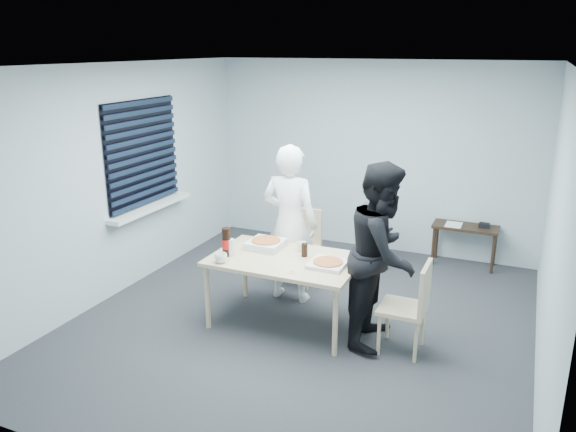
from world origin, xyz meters
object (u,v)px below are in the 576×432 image
at_px(person_black, 383,254).
at_px(chair_far, 302,240).
at_px(mug_b, 301,246).
at_px(person_white, 290,224).
at_px(dining_table, 285,263).
at_px(side_table, 465,232).
at_px(stool, 374,241).
at_px(mug_a, 221,258).
at_px(chair_right, 412,302).
at_px(backpack, 374,219).
at_px(soda_bottle, 226,242).

bearing_deg(person_black, chair_far, 49.87).
bearing_deg(chair_far, mug_b, -68.43).
bearing_deg(person_white, dining_table, 109.15).
relative_size(person_white, side_table, 2.16).
distance_m(dining_table, person_black, 1.00).
height_order(dining_table, stool, dining_table).
bearing_deg(mug_a, chair_right, 9.54).
bearing_deg(stool, chair_right, -65.47).
relative_size(person_white, backpack, 4.50).
bearing_deg(dining_table, stool, 77.54).
bearing_deg(mug_a, person_black, 16.20).
xyz_separation_m(dining_table, side_table, (1.49, 2.39, -0.20)).
bearing_deg(soda_bottle, person_black, 9.03).
distance_m(person_white, mug_a, 1.02).
height_order(chair_right, stool, chair_right).
relative_size(person_white, mug_b, 17.70).
distance_m(side_table, mug_a, 3.43).
distance_m(stool, mug_b, 1.71).
relative_size(person_black, side_table, 2.16).
bearing_deg(dining_table, chair_right, -2.67).
relative_size(dining_table, stool, 3.20).
bearing_deg(mug_a, soda_bottle, 102.70).
relative_size(dining_table, person_black, 0.84).
bearing_deg(mug_b, dining_table, -104.59).
bearing_deg(chair_far, mug_a, -99.94).
bearing_deg(chair_far, stool, 48.40).
bearing_deg(person_white, soda_bottle, 64.56).
bearing_deg(chair_far, side_table, 35.98).
distance_m(chair_far, backpack, 1.03).
height_order(person_black, side_table, person_black).
xyz_separation_m(person_white, backpack, (0.62, 1.28, -0.23)).
xyz_separation_m(person_white, person_black, (1.18, -0.52, 0.00)).
relative_size(person_white, stool, 3.83).
bearing_deg(mug_a, stool, 67.26).
xyz_separation_m(chair_far, person_white, (0.06, -0.52, 0.37)).
height_order(chair_far, soda_bottle, soda_bottle).
bearing_deg(soda_bottle, mug_b, 34.55).
relative_size(dining_table, chair_far, 1.66).
relative_size(dining_table, mug_a, 12.04).
distance_m(chair_far, mug_a, 1.53).
relative_size(chair_right, backpack, 2.26).
relative_size(person_black, soda_bottle, 5.99).
bearing_deg(person_black, mug_a, 106.20).
relative_size(chair_right, person_white, 0.50).
bearing_deg(backpack, mug_a, -134.69).
distance_m(person_white, stool, 1.53).
bearing_deg(stool, side_table, 25.21).
bearing_deg(dining_table, soda_bottle, -162.72).
height_order(chair_right, mug_a, chair_right).
xyz_separation_m(chair_right, stool, (-0.89, 1.95, -0.16)).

